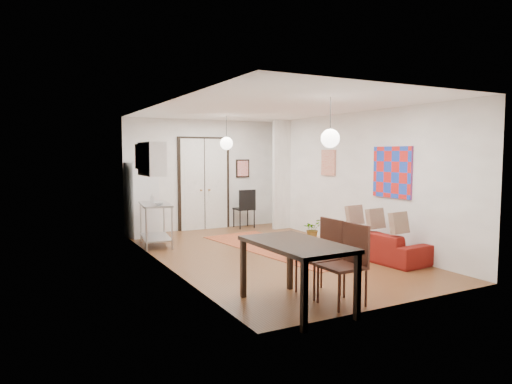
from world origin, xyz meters
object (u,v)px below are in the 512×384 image
coffee_table (308,242)px  dining_table (296,249)px  kitchen_counter (156,218)px  sofa (379,244)px  dining_chair_near (314,250)px  black_side_chair (242,205)px  fridge (142,200)px  dining_chair_far (337,257)px

coffee_table → dining_table: dining_table is taller
kitchen_counter → coffee_table: bearing=-41.9°
sofa → dining_table: 3.36m
sofa → dining_chair_near: (-2.31, -1.14, 0.35)m
black_side_chair → dining_chair_near: bearing=75.5°
fridge → dining_table: bearing=-93.3°
fridge → dining_table: 6.12m
coffee_table → kitchen_counter: size_ratio=0.77×
coffee_table → sofa: bearing=-27.9°
dining_chair_far → black_side_chair: size_ratio=1.02×
dining_table → dining_chair_near: (0.60, 0.46, -0.15)m
sofa → kitchen_counter: kitchen_counter is taller
dining_chair_far → dining_table: bearing=-99.0°
dining_chair_near → dining_chair_far: size_ratio=1.00×
kitchen_counter → black_side_chair: (2.78, 1.35, 0.02)m
fridge → black_side_chair: 2.79m
dining_table → fridge: bearing=94.7°
sofa → dining_table: size_ratio=1.20×
sofa → dining_chair_far: 2.88m
sofa → fridge: fridge is taller
coffee_table → kitchen_counter: kitchen_counter is taller
sofa → kitchen_counter: (-3.42, 3.27, 0.32)m
coffee_table → dining_chair_near: (-1.11, -1.77, 0.29)m
dining_table → dining_chair_far: 0.62m
black_side_chair → sofa: bearing=99.6°
dining_chair_near → kitchen_counter: bearing=-167.6°
dining_chair_far → fridge: bearing=-171.5°
coffee_table → dining_chair_near: 2.12m
coffee_table → kitchen_counter: (-2.22, 2.63, 0.27)m
fridge → dining_chair_near: size_ratio=1.68×
coffee_table → black_side_chair: bearing=82.0°
black_side_chair → kitchen_counter: bearing=27.6°
kitchen_counter → fridge: bearing=98.0°
dining_chair_near → dining_chair_far: bearing=-1.7°
fridge → dining_table: size_ratio=1.13×
dining_chair_near → black_side_chair: size_ratio=1.02×
dining_table → black_side_chair: black_side_chair is taller
coffee_table → black_side_chair: black_side_chair is taller
black_side_chair → dining_chair_far: bearing=76.8°
dining_chair_far → dining_chair_near: bearing=178.3°
sofa → black_side_chair: size_ratio=1.83×
sofa → black_side_chair: black_side_chair is taller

